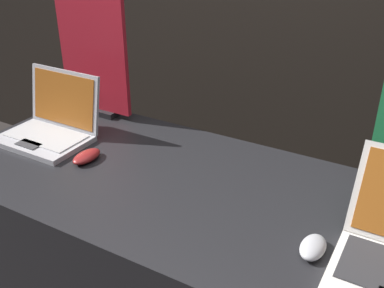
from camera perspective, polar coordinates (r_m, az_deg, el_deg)
name	(u,v)px	position (r m, az deg, el deg)	size (l,w,h in m)	color
display_counter	(192,286)	(1.70, -0.01, -17.58)	(1.72, 0.75, 0.86)	black
laptop_front	(51,124)	(1.79, -17.41, 2.50)	(0.34, 0.27, 0.24)	#B7B7BC
mouse_front	(87,156)	(1.61, -13.23, -1.54)	(0.07, 0.12, 0.03)	maroon
promo_stand_front	(93,54)	(1.90, -12.43, 11.06)	(0.34, 0.07, 0.54)	black
mouse_back	(313,247)	(1.21, 15.11, -12.54)	(0.06, 0.11, 0.03)	#B2B2B7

